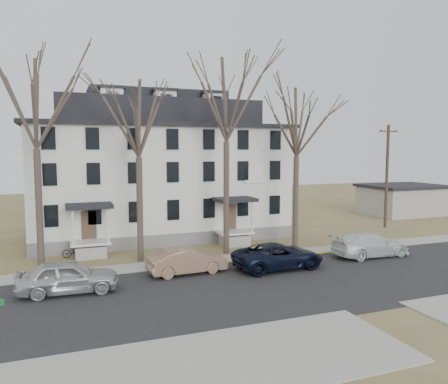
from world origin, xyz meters
name	(u,v)px	position (x,y,z in m)	size (l,w,h in m)	color
ground	(279,299)	(0.00, 0.00, 0.00)	(120.00, 120.00, 0.00)	olive
main_road	(261,287)	(0.00, 2.00, 0.00)	(120.00, 10.00, 0.04)	#27272A
far_sidewalk	(222,260)	(0.00, 8.00, 0.00)	(120.00, 2.00, 0.08)	#A09F97
near_sidewalk_left	(128,381)	(-8.00, -5.00, 0.00)	(20.00, 5.00, 0.08)	#A09F97
yellow_curb	(296,257)	(5.00, 7.10, 0.00)	(14.00, 0.25, 0.06)	gold
boarding_house	(158,172)	(-2.00, 17.95, 5.38)	(20.80, 12.36, 12.05)	slate
distant_building	(402,199)	(26.00, 20.00, 1.68)	(8.50, 6.50, 3.35)	#A09F97
tree_far_left	(34,96)	(-11.00, 9.80, 10.34)	(8.40, 8.40, 13.72)	#473B31
tree_mid_left	(138,112)	(-5.00, 9.80, 9.60)	(7.80, 7.80, 12.74)	#473B31
tree_center	(226,93)	(1.00, 9.80, 11.08)	(9.00, 9.00, 14.70)	#473B31
tree_mid_right	(297,117)	(6.50, 9.80, 9.60)	(7.80, 7.80, 12.74)	#473B31
utility_pole_far	(387,175)	(18.50, 14.00, 4.90)	(2.00, 0.28, 9.50)	#3D3023
car_silver	(68,277)	(-9.57, 4.52, 0.84)	(1.99, 4.93, 1.68)	#B8B9B9
car_tan	(187,261)	(-3.01, 5.74, 0.76)	(1.60, 4.59, 1.51)	#8F6C52
car_navy	(278,256)	(2.49, 4.84, 0.78)	(2.58, 5.59, 1.55)	black
car_white	(371,245)	(9.77, 5.36, 0.80)	(2.23, 5.48, 1.59)	white
bicycle_left	(76,252)	(-8.96, 11.87, 0.46)	(0.61, 1.74, 0.91)	black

